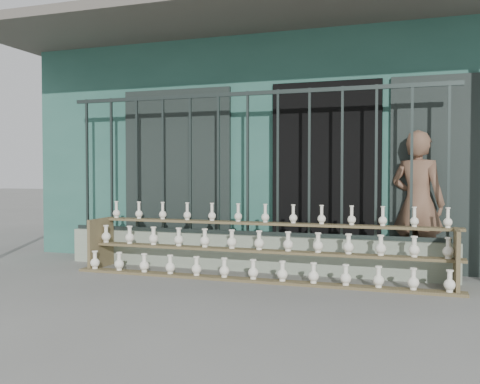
% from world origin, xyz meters
% --- Properties ---
extents(ground, '(60.00, 60.00, 0.00)m').
position_xyz_m(ground, '(0.00, 0.00, 0.00)').
color(ground, slate).
extents(workshop_building, '(7.40, 6.60, 3.21)m').
position_xyz_m(workshop_building, '(0.00, 4.23, 1.62)').
color(workshop_building, '#2C5E51').
rests_on(workshop_building, ground).
extents(parapet_wall, '(5.00, 0.20, 0.45)m').
position_xyz_m(parapet_wall, '(0.00, 1.30, 0.23)').
color(parapet_wall, '#919F88').
rests_on(parapet_wall, ground).
extents(security_fence, '(5.00, 0.04, 1.80)m').
position_xyz_m(security_fence, '(-0.00, 1.30, 1.35)').
color(security_fence, '#283330').
rests_on(security_fence, parapet_wall).
extents(shelf_rack, '(4.50, 0.68, 0.85)m').
position_xyz_m(shelf_rack, '(0.27, 0.88, 0.36)').
color(shelf_rack, brown).
rests_on(shelf_rack, ground).
extents(elderly_woman, '(0.73, 0.60, 1.73)m').
position_xyz_m(elderly_woman, '(2.03, 1.62, 0.87)').
color(elderly_woman, brown).
rests_on(elderly_woman, ground).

